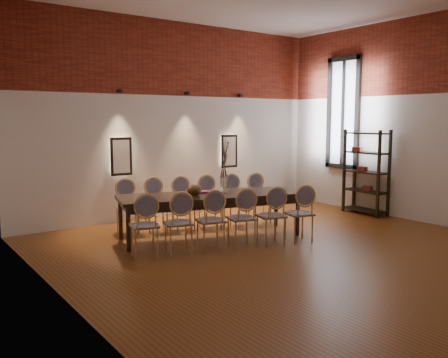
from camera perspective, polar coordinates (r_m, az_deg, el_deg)
floor at (r=7.49m, az=8.32°, el=-8.58°), size 7.00×7.00×0.02m
wall_back at (r=10.05m, az=-5.82°, el=7.08°), size 7.00×0.10×4.00m
wall_left at (r=5.36m, az=-19.80°, el=6.58°), size 0.10×7.00×4.00m
wall_right at (r=10.02m, az=23.35°, el=6.53°), size 0.10×7.00×4.00m
brick_band_back at (r=10.07m, az=-5.71°, el=14.21°), size 7.00×0.02×1.50m
brick_band_right at (r=10.04m, az=23.50°, el=13.68°), size 0.02×7.00×1.50m
niche_left at (r=9.40m, az=-12.33°, el=2.67°), size 0.36×0.06×0.66m
niche_right at (r=10.71m, az=0.53°, el=3.37°), size 0.36×0.06×0.66m
spot_fixture_left at (r=9.36m, az=-12.47°, el=10.31°), size 0.08×0.10×0.08m
spot_fixture_mid at (r=10.06m, az=-4.49°, el=10.23°), size 0.08×0.10×0.08m
spot_fixture_right at (r=10.85m, az=1.93°, el=10.02°), size 0.08×0.10×0.08m
window_glass at (r=11.11m, az=14.19°, el=7.68°), size 0.02×0.78×2.38m
window_frame at (r=11.10m, az=14.12°, el=7.68°), size 0.08×0.90×2.50m
window_mullion at (r=11.10m, az=14.12°, el=7.68°), size 0.06×0.06×2.40m
dining_table at (r=8.15m, az=-1.66°, el=-4.43°), size 3.24×1.78×0.75m
chair_near_a at (r=7.07m, az=-9.57°, el=-5.54°), size 0.54×0.54×0.94m
chair_near_b at (r=7.18m, az=-5.52°, el=-5.27°), size 0.54×0.54×0.94m
chair_near_c at (r=7.33m, az=-1.62°, el=-4.99°), size 0.54×0.54×0.94m
chair_near_d at (r=7.50m, az=2.12°, el=-4.70°), size 0.54×0.54×0.94m
chair_near_e at (r=7.71m, az=5.66°, el=-4.41°), size 0.54×0.54×0.94m
chair_near_f at (r=7.95m, az=9.00°, el=-4.11°), size 0.54×0.54×0.94m
chair_far_a at (r=8.57m, az=-11.53°, el=-3.34°), size 0.54×0.54×0.94m
chair_far_b at (r=8.66m, az=-8.16°, el=-3.16°), size 0.54×0.54×0.94m
chair_far_c at (r=8.78m, az=-4.88°, el=-2.97°), size 0.54×0.54×0.94m
chair_far_d at (r=8.93m, az=-1.69°, el=-2.77°), size 0.54×0.54×0.94m
chair_far_e at (r=9.11m, az=1.38°, el=-2.58°), size 0.54×0.54×0.94m
chair_far_f at (r=9.31m, az=4.32°, el=-2.38°), size 0.54×0.54×0.94m
vase at (r=8.14m, az=0.04°, el=-0.68°), size 0.14×0.14×0.30m
dried_branches at (r=8.09m, az=0.04°, el=2.48°), size 0.50×0.50×0.70m
bowl at (r=7.93m, az=-3.59°, el=-1.35°), size 0.24×0.24×0.18m
book at (r=8.19m, az=-2.69°, el=-1.59°), size 0.30×0.24×0.03m
shelving_rack at (r=10.53m, az=16.71°, el=0.81°), size 0.45×1.02×1.80m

